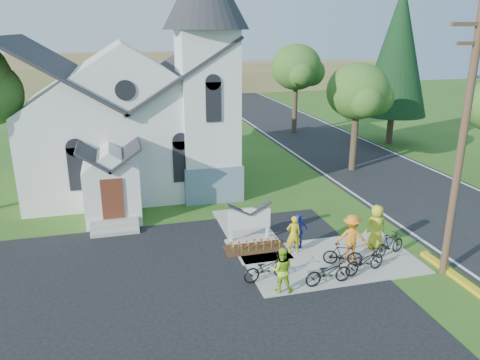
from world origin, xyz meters
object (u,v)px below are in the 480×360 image
object	(u,v)px
bike_2	(328,272)
cyclist_4	(376,227)
bike_1	(343,254)
cyclist_2	(299,231)
bike_0	(266,268)
church_sign	(249,220)
utility_pole	(464,137)
cyclist_1	(281,270)
bike_4	(365,261)
cyclist_3	(351,237)
bike_3	(390,244)
cyclist_0	(294,234)

from	to	relation	value
bike_2	cyclist_4	distance (m)	3.99
bike_1	cyclist_2	world-z (taller)	cyclist_2
bike_0	cyclist_2	size ratio (longest dim) A/B	1.17
church_sign	utility_pole	bearing A→B (deg)	-35.60
bike_2	cyclist_4	xyz separation A→B (m)	(3.24, 2.27, 0.49)
cyclist_1	bike_4	xyz separation A→B (m)	(3.56, 0.43, -0.35)
cyclist_3	bike_0	bearing A→B (deg)	28.87
cyclist_1	bike_3	bearing A→B (deg)	-150.14
bike_0	cyclist_4	xyz separation A→B (m)	(5.35, 1.39, 0.49)
cyclist_1	bike_3	xyz separation A→B (m)	(5.30, 1.47, -0.36)
bike_0	bike_4	size ratio (longest dim) A/B	0.97
utility_pole	bike_0	bearing A→B (deg)	170.32
cyclist_3	bike_3	bearing A→B (deg)	-164.15
bike_1	bike_2	xyz separation A→B (m)	(-1.19, -1.20, 0.02)
cyclist_1	bike_2	bearing A→B (deg)	-165.66
church_sign	bike_2	distance (m)	4.76
bike_2	bike_3	bearing A→B (deg)	-70.79
cyclist_3	bike_3	world-z (taller)	cyclist_3
cyclist_4	cyclist_2	bearing A→B (deg)	-11.06
cyclist_0	church_sign	bearing A→B (deg)	-43.78
cyclist_2	bike_0	bearing A→B (deg)	25.14
cyclist_0	bike_3	distance (m)	4.00
bike_0	bike_3	world-z (taller)	bike_3
church_sign	bike_3	distance (m)	6.01
bike_1	bike_4	xyz separation A→B (m)	(0.53, -0.77, 0.03)
bike_1	cyclist_2	xyz separation A→B (m)	(-1.15, 1.86, 0.32)
church_sign	utility_pole	size ratio (longest dim) A/B	0.22
bike_0	cyclist_3	distance (m)	3.91
bike_3	cyclist_4	bearing A→B (deg)	-1.74
bike_2	bike_3	distance (m)	3.76
utility_pole	cyclist_3	world-z (taller)	utility_pole
cyclist_2	cyclist_3	size ratio (longest dim) A/B	0.81
bike_0	utility_pole	bearing A→B (deg)	-107.60
bike_0	cyclist_1	distance (m)	0.99
bike_3	bike_2	bearing A→B (deg)	95.84
church_sign	bike_2	xyz separation A→B (m)	(1.76, -4.40, -0.49)
cyclist_2	cyclist_4	xyz separation A→B (m)	(3.20, -0.79, 0.18)
bike_1	church_sign	bearing A→B (deg)	66.05
cyclist_0	bike_3	size ratio (longest dim) A/B	1.01
utility_pole	cyclist_4	bearing A→B (deg)	121.31
cyclist_0	cyclist_4	bearing A→B (deg)	178.02
bike_0	cyclist_2	bearing A→B (deg)	-52.51
cyclist_0	cyclist_4	xyz separation A→B (m)	(3.56, -0.46, 0.14)
utility_pole	cyclist_1	xyz separation A→B (m)	(-6.65, 0.30, -4.50)
cyclist_1	cyclist_4	size ratio (longest dim) A/B	0.88
cyclist_0	cyclist_2	xyz separation A→B (m)	(0.36, 0.32, -0.04)
cyclist_0	bike_4	bearing A→B (deg)	136.96
utility_pole	cyclist_3	bearing A→B (deg)	148.98
church_sign	bike_0	xyz separation A→B (m)	(-0.35, -3.52, -0.49)
bike_0	bike_2	distance (m)	2.28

